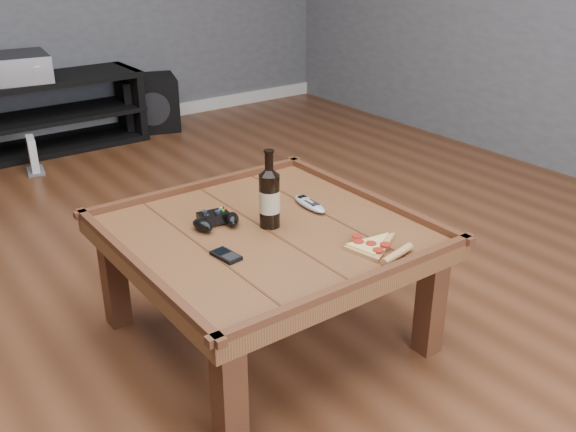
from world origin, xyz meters
TOP-DOWN VIEW (x-y plane):
  - ground at (0.00, 0.00)m, footprint 6.00×6.00m
  - baseboard at (0.00, 2.99)m, footprint 5.00×0.02m
  - coffee_table at (0.00, 0.00)m, footprint 1.03×1.03m
  - media_console at (0.00, 2.75)m, footprint 1.40×0.45m
  - beer_bottle at (0.03, 0.01)m, footprint 0.07×0.07m
  - game_controller at (-0.13, 0.13)m, footprint 0.19×0.14m
  - pizza_slice at (0.20, -0.34)m, footprint 0.22×0.30m
  - smartphone at (-0.22, -0.10)m, footprint 0.07×0.11m
  - remote_control at (0.24, 0.06)m, footprint 0.07×0.19m
  - av_receiver at (-0.14, 2.74)m, footprint 0.54×0.47m
  - subwoofer at (0.85, 2.80)m, footprint 0.50×0.50m
  - game_console at (-0.18, 2.34)m, footprint 0.13×0.20m

SIDE VIEW (x-z plane):
  - ground at x=0.00m, z-range 0.00..0.00m
  - baseboard at x=0.00m, z-range 0.00..0.10m
  - game_console at x=-0.18m, z-range -0.01..0.22m
  - subwoofer at x=0.85m, z-range 0.00..0.39m
  - media_console at x=0.00m, z-range 0.00..0.50m
  - coffee_table at x=0.00m, z-range 0.15..0.63m
  - smartphone at x=-0.22m, z-range 0.45..0.46m
  - pizza_slice at x=0.20m, z-range 0.45..0.47m
  - remote_control at x=0.24m, z-range 0.45..0.48m
  - game_controller at x=-0.13m, z-range 0.45..0.50m
  - beer_bottle at x=0.03m, z-range 0.42..0.71m
  - av_receiver at x=-0.14m, z-range 0.50..0.67m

